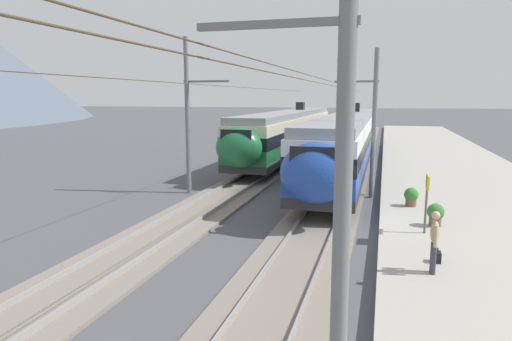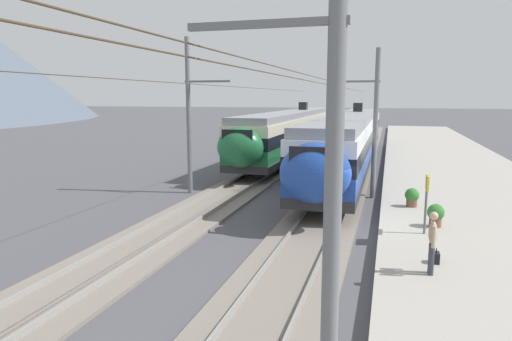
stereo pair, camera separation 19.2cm
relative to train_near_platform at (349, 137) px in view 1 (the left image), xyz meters
name	(u,v)px [view 1 (the left image)]	position (x,y,z in m)	size (l,w,h in m)	color
ground_plane	(350,231)	(-15.35, -1.25, -2.23)	(400.00, 400.00, 0.00)	#4C4C51
platform_slab	(512,238)	(-15.35, -6.75, -2.04)	(120.00, 8.86, 0.39)	#A39E93
track_near	(317,226)	(-15.35, 0.00, -2.16)	(120.00, 3.00, 0.28)	slate
track_far	(191,216)	(-15.35, 5.29, -2.16)	(120.00, 3.00, 0.28)	slate
train_near_platform	(349,137)	(0.00, 0.00, 0.00)	(33.63, 2.90, 4.27)	#2D2D30
train_far_track	(290,131)	(4.88, 5.29, 0.00)	(29.05, 2.90, 4.27)	#2D2D30
catenary_mast_west	(335,153)	(-26.26, -1.73, 2.06)	(41.35, 2.15, 8.30)	slate
catenary_mast_mid	(371,121)	(-9.24, -1.71, 1.63)	(41.35, 2.15, 7.35)	slate
catenary_mast_far_side	(190,114)	(-10.79, 7.28, 1.93)	(41.35, 2.45, 8.00)	slate
platform_sign	(427,191)	(-16.22, -3.83, -0.35)	(0.70, 0.08, 2.03)	#59595B
passenger_walking	(434,239)	(-19.95, -3.73, -0.90)	(0.53, 0.22, 1.69)	#383842
handbag_beside_passenger	(437,257)	(-19.05, -3.95, -1.69)	(0.32, 0.18, 0.43)	black
potted_plant_platform_edge	(411,196)	(-12.30, -3.58, -1.39)	(0.60, 0.60, 0.80)	brown
potted_plant_by_shelter	(436,213)	(-15.22, -4.26, -1.37)	(0.60, 0.60, 0.83)	brown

